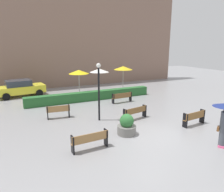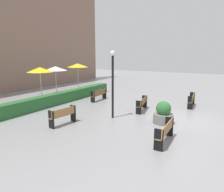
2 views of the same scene
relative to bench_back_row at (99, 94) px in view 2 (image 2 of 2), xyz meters
The scene contains 12 objects.
ground_plane 6.75m from the bench_back_row, 104.79° to the right, with size 60.00×60.00×0.00m, color gray.
bench_back_row is the anchor object (origin of this frame).
bench_mid_center 4.20m from the bench_back_row, 106.25° to the right, with size 1.85×0.66×0.82m.
bench_near_left 8.51m from the bench_back_row, 128.10° to the right, with size 1.79×0.43×0.84m.
bench_near_right 6.65m from the bench_back_row, 77.21° to the right, with size 1.70×0.48×0.87m.
bench_far_left 5.92m from the bench_back_row, 163.68° to the right, with size 1.53×0.52×0.87m.
planter_pot 6.54m from the bench_back_row, 115.99° to the right, with size 1.02×1.02×1.15m.
lamp_post 4.96m from the bench_back_row, 136.74° to the right, with size 0.28×0.28×3.67m.
patio_umbrella_yellow 4.63m from the bench_back_row, 130.47° to the left, with size 1.83×1.83×2.57m.
patio_umbrella_white 4.48m from the bench_back_row, 95.60° to the left, with size 1.90×1.90×2.50m.
patio_umbrella_yellow_far 4.74m from the bench_back_row, 60.87° to the left, with size 1.91×1.91×2.65m.
hedge_strip 2.79m from the bench_back_row, 137.36° to the left, with size 11.23×0.70×0.78m, color #28602D.
Camera 2 is at (-11.44, -2.41, 3.49)m, focal length 33.90 mm.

